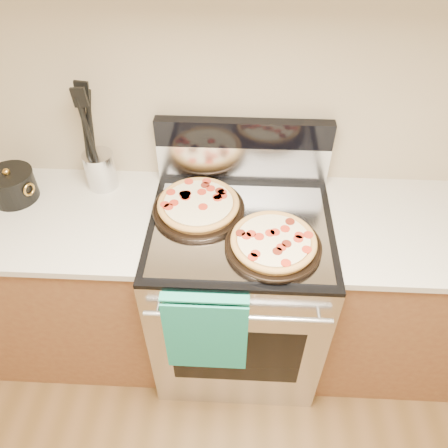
{
  "coord_description": "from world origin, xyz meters",
  "views": [
    {
      "loc": [
        -0.0,
        0.35,
        2.16
      ],
      "look_at": [
        -0.06,
        1.55,
        1.01
      ],
      "focal_mm": 35.0,
      "sensor_mm": 36.0,
      "label": 1
    }
  ],
  "objects_px": {
    "pepperoni_pizza_back": "(198,206)",
    "utensil_crock": "(101,170)",
    "range_body": "(238,294)",
    "saucepan": "(13,187)",
    "pepperoni_pizza_front": "(273,243)"
  },
  "relations": [
    {
      "from": "range_body",
      "to": "pepperoni_pizza_back",
      "type": "xyz_separation_m",
      "value": [
        -0.18,
        0.07,
        0.5
      ]
    },
    {
      "from": "range_body",
      "to": "saucepan",
      "type": "xyz_separation_m",
      "value": [
        -1.0,
        0.13,
        0.52
      ]
    },
    {
      "from": "pepperoni_pizza_front",
      "to": "range_body",
      "type": "bearing_deg",
      "value": 134.48
    },
    {
      "from": "range_body",
      "to": "pepperoni_pizza_front",
      "type": "bearing_deg",
      "value": -45.52
    },
    {
      "from": "range_body",
      "to": "utensil_crock",
      "type": "height_order",
      "value": "utensil_crock"
    },
    {
      "from": "pepperoni_pizza_front",
      "to": "utensil_crock",
      "type": "relative_size",
      "value": 2.2
    },
    {
      "from": "pepperoni_pizza_front",
      "to": "saucepan",
      "type": "distance_m",
      "value": 1.15
    },
    {
      "from": "pepperoni_pizza_back",
      "to": "utensil_crock",
      "type": "xyz_separation_m",
      "value": [
        -0.45,
        0.17,
        0.04
      ]
    },
    {
      "from": "pepperoni_pizza_back",
      "to": "utensil_crock",
      "type": "relative_size",
      "value": 2.28
    },
    {
      "from": "pepperoni_pizza_front",
      "to": "utensil_crock",
      "type": "xyz_separation_m",
      "value": [
        -0.76,
        0.37,
        0.04
      ]
    },
    {
      "from": "range_body",
      "to": "saucepan",
      "type": "distance_m",
      "value": 1.13
    },
    {
      "from": "saucepan",
      "to": "utensil_crock",
      "type": "bearing_deg",
      "value": 16.36
    },
    {
      "from": "range_body",
      "to": "pepperoni_pizza_front",
      "type": "xyz_separation_m",
      "value": [
        0.13,
        -0.13,
        0.5
      ]
    },
    {
      "from": "pepperoni_pizza_back",
      "to": "pepperoni_pizza_front",
      "type": "bearing_deg",
      "value": -33.03
    },
    {
      "from": "pepperoni_pizza_back",
      "to": "utensil_crock",
      "type": "distance_m",
      "value": 0.48
    }
  ]
}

